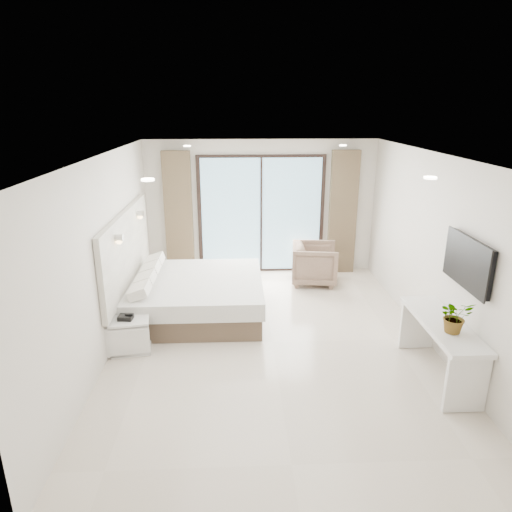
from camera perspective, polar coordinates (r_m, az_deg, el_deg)
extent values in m
plane|color=beige|center=(6.84, 2.04, -10.70)|extent=(6.20, 6.20, 0.00)
cube|color=silver|center=(9.29, 0.64, 6.08)|extent=(4.60, 0.02, 2.70)
cube|color=silver|center=(3.51, 6.41, -15.91)|extent=(4.60, 0.02, 2.70)
cube|color=silver|center=(6.53, -18.36, -0.19)|extent=(0.02, 6.20, 2.70)
cube|color=silver|center=(6.88, 21.65, 0.36)|extent=(0.02, 6.20, 2.70)
cube|color=white|center=(6.02, 2.34, 12.40)|extent=(4.60, 6.20, 0.02)
cube|color=white|center=(7.52, -15.84, 0.85)|extent=(0.08, 3.00, 1.20)
cube|color=black|center=(5.97, 25.07, -0.69)|extent=(0.06, 1.00, 0.58)
cube|color=black|center=(5.95, 24.73, -0.70)|extent=(0.02, 1.04, 0.62)
cube|color=black|center=(9.29, 0.64, 5.14)|extent=(2.56, 0.04, 2.42)
cube|color=#98D4F4|center=(9.26, 0.65, 5.10)|extent=(2.40, 0.01, 2.30)
cube|color=brown|center=(9.23, -9.64, 5.11)|extent=(0.55, 0.14, 2.50)
cube|color=brown|center=(9.41, 10.81, 5.29)|extent=(0.55, 0.14, 2.50)
cylinder|color=white|center=(4.29, -13.38, 9.26)|extent=(0.12, 0.12, 0.02)
cylinder|color=white|center=(4.58, 20.95, 9.12)|extent=(0.12, 0.12, 0.02)
cylinder|color=white|center=(7.83, -8.60, 13.44)|extent=(0.12, 0.12, 0.02)
cylinder|color=white|center=(8.00, 10.81, 13.43)|extent=(0.12, 0.12, 0.02)
cube|color=brown|center=(7.70, -7.51, -6.01)|extent=(2.10, 2.00, 0.34)
cube|color=white|center=(7.58, -7.60, -3.90)|extent=(2.19, 2.08, 0.27)
cube|color=white|center=(6.99, -14.32, -4.47)|extent=(0.28, 0.42, 0.14)
cube|color=white|center=(7.40, -13.65, -3.12)|extent=(0.28, 0.42, 0.14)
cube|color=white|center=(7.82, -13.04, -1.89)|extent=(0.28, 0.42, 0.14)
cube|color=white|center=(8.24, -12.50, -0.80)|extent=(0.28, 0.42, 0.14)
cube|color=white|center=(6.66, -15.58, -7.75)|extent=(0.60, 0.52, 0.05)
cube|color=white|center=(6.86, -15.27, -11.06)|extent=(0.60, 0.52, 0.05)
cube|color=white|center=(6.59, -15.78, -10.25)|extent=(0.54, 0.13, 0.44)
cube|color=white|center=(6.93, -15.08, -8.72)|extent=(0.54, 0.13, 0.44)
cube|color=black|center=(6.62, -15.98, -7.39)|extent=(0.21, 0.17, 0.06)
cube|color=white|center=(6.17, 22.31, -7.86)|extent=(0.50, 1.61, 0.06)
cube|color=white|center=(5.79, 24.81, -14.37)|extent=(0.48, 0.06, 0.71)
cube|color=white|center=(6.93, 19.50, -8.15)|extent=(0.48, 0.06, 0.71)
imported|color=#33662D|center=(5.88, 23.58, -7.31)|extent=(0.40, 0.44, 0.32)
imported|color=#816655|center=(8.93, 7.34, -0.71)|extent=(0.89, 0.93, 0.86)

